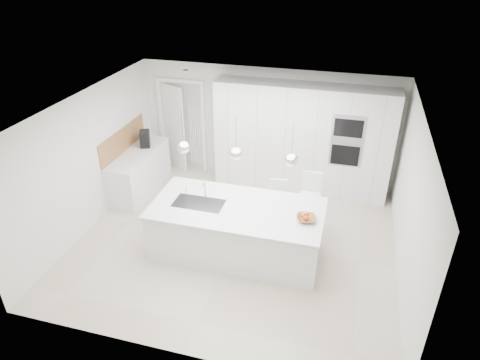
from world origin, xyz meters
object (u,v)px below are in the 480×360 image
(espresso_machine, at_px, (145,139))
(island_base, at_px, (236,232))
(fruit_bowl, at_px, (306,219))
(bar_stool_right, at_px, (309,203))
(bar_stool_left, at_px, (276,207))

(espresso_machine, bearing_deg, island_base, -59.49)
(fruit_bowl, distance_m, bar_stool_right, 1.11)
(espresso_machine, bearing_deg, bar_stool_left, -41.31)
(fruit_bowl, bearing_deg, island_base, 178.28)
(bar_stool_left, distance_m, bar_stool_right, 0.60)
(island_base, relative_size, fruit_bowl, 9.20)
(island_base, relative_size, espresso_machine, 8.46)
(espresso_machine, xyz_separation_m, bar_stool_right, (3.62, -0.84, -0.50))
(island_base, height_order, fruit_bowl, fruit_bowl)
(bar_stool_left, relative_size, bar_stool_right, 0.88)
(espresso_machine, bearing_deg, fruit_bowl, -50.45)
(island_base, distance_m, bar_stool_right, 1.50)
(island_base, relative_size, bar_stool_left, 2.82)
(island_base, distance_m, espresso_machine, 3.20)
(island_base, bearing_deg, fruit_bowl, -1.72)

